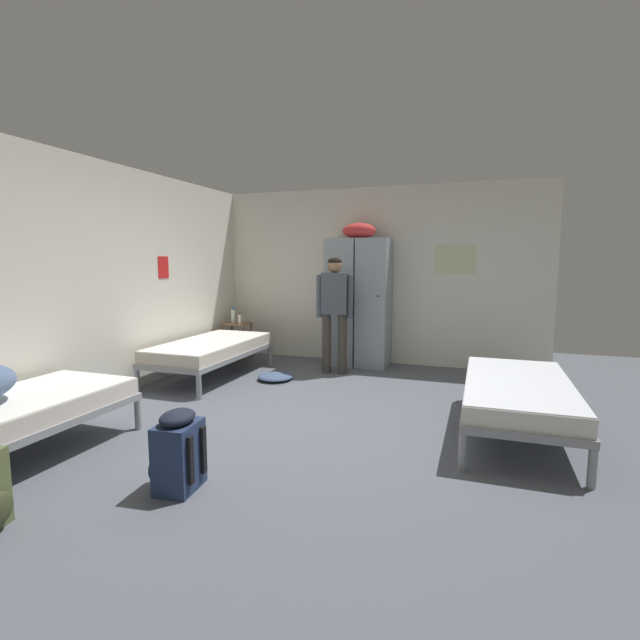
# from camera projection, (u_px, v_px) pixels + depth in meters

# --- Properties ---
(ground_plane) EXTENTS (8.99, 8.99, 0.00)m
(ground_plane) POSITION_uv_depth(u_px,v_px,m) (310.00, 422.00, 4.45)
(ground_plane) COLOR #565B66
(room_backdrop) EXTENTS (4.89, 5.68, 2.61)m
(room_backdrop) POSITION_uv_depth(u_px,v_px,m) (252.00, 279.00, 5.95)
(room_backdrop) COLOR silver
(room_backdrop) RESTS_ON ground_plane
(locker_bank) EXTENTS (0.90, 0.55, 2.07)m
(locker_bank) POSITION_uv_depth(u_px,v_px,m) (358.00, 300.00, 6.76)
(locker_bank) COLOR #8C99A3
(locker_bank) RESTS_ON ground_plane
(shelf_unit) EXTENTS (0.38, 0.30, 0.57)m
(shelf_unit) POSITION_uv_depth(u_px,v_px,m) (237.00, 337.00, 7.27)
(shelf_unit) COLOR brown
(shelf_unit) RESTS_ON ground_plane
(bed_left_front) EXTENTS (0.90, 1.90, 0.49)m
(bed_left_front) POSITION_uv_depth(u_px,v_px,m) (5.00, 415.00, 3.48)
(bed_left_front) COLOR gray
(bed_left_front) RESTS_ON ground_plane
(bed_right) EXTENTS (0.90, 1.90, 0.49)m
(bed_right) POSITION_uv_depth(u_px,v_px,m) (517.00, 392.00, 4.10)
(bed_right) COLOR gray
(bed_right) RESTS_ON ground_plane
(bed_left_rear) EXTENTS (0.90, 1.90, 0.49)m
(bed_left_rear) POSITION_uv_depth(u_px,v_px,m) (211.00, 349.00, 6.11)
(bed_left_rear) COLOR gray
(bed_left_rear) RESTS_ON ground_plane
(person_traveler) EXTENTS (0.49, 0.25, 1.58)m
(person_traveler) POSITION_uv_depth(u_px,v_px,m) (335.00, 304.00, 6.27)
(person_traveler) COLOR #3D3833
(person_traveler) RESTS_ON ground_plane
(water_bottle) EXTENTS (0.06, 0.06, 0.24)m
(water_bottle) POSITION_uv_depth(u_px,v_px,m) (233.00, 316.00, 7.27)
(water_bottle) COLOR silver
(water_bottle) RESTS_ON shelf_unit
(lotion_bottle) EXTENTS (0.05, 0.05, 0.17)m
(lotion_bottle) POSITION_uv_depth(u_px,v_px,m) (240.00, 319.00, 7.17)
(lotion_bottle) COLOR white
(lotion_bottle) RESTS_ON shelf_unit
(backpack_navy) EXTENTS (0.36, 0.34, 0.55)m
(backpack_navy) POSITION_uv_depth(u_px,v_px,m) (177.00, 452.00, 3.11)
(backpack_navy) COLOR navy
(backpack_navy) RESTS_ON ground_plane
(clothes_pile_denim) EXTENTS (0.45, 0.45, 0.09)m
(clothes_pile_denim) POSITION_uv_depth(u_px,v_px,m) (275.00, 377.00, 6.00)
(clothes_pile_denim) COLOR #42567A
(clothes_pile_denim) RESTS_ON ground_plane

